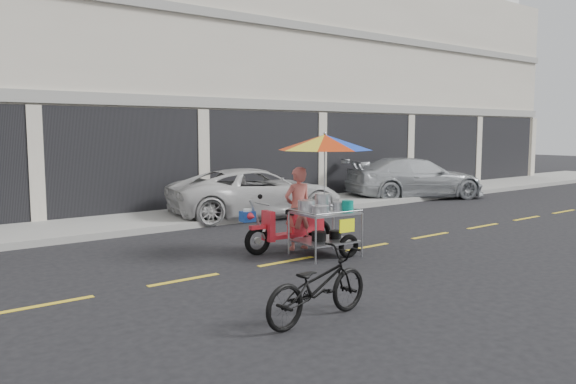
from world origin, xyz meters
TOP-DOWN VIEW (x-y plane):
  - ground at (0.00, 0.00)m, footprint 90.00×90.00m
  - sidewalk at (0.00, 5.50)m, footprint 45.00×3.00m
  - shophouse_block at (2.82, 10.59)m, footprint 36.00×8.11m
  - centerline at (0.00, 0.00)m, footprint 42.00×0.10m
  - white_pickup at (0.57, 4.63)m, footprint 5.01×3.03m
  - silver_pickup at (7.17, 4.70)m, footprint 5.17×3.54m
  - near_bicycle at (-3.59, -2.67)m, footprint 1.70×0.73m
  - food_vendor_rig at (-1.16, 0.24)m, footprint 2.26×1.94m

SIDE VIEW (x-z plane):
  - ground at x=0.00m, z-range 0.00..0.00m
  - centerline at x=0.00m, z-range 0.00..0.01m
  - sidewalk at x=0.00m, z-range 0.00..0.15m
  - near_bicycle at x=-3.59m, z-range 0.00..0.87m
  - white_pickup at x=0.57m, z-range 0.00..1.30m
  - silver_pickup at x=7.17m, z-range 0.00..1.39m
  - food_vendor_rig at x=-1.16m, z-range 0.29..2.58m
  - shophouse_block at x=2.82m, z-range -0.96..9.44m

